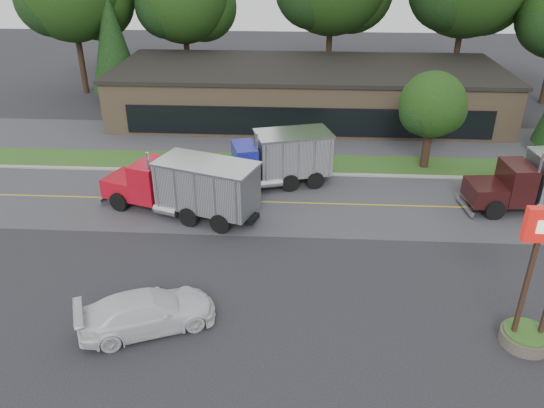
{
  "coord_description": "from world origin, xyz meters",
  "views": [
    {
      "loc": [
        1.62,
        -18.98,
        14.3
      ],
      "look_at": [
        0.17,
        5.29,
        1.8
      ],
      "focal_mm": 35.0,
      "sensor_mm": 36.0,
      "label": 1
    }
  ],
  "objects_px": {
    "dump_truck_red": "(187,185)",
    "dump_truck_blue": "(276,158)",
    "bilo_sign": "(535,301)",
    "rally_car": "(147,311)"
  },
  "relations": [
    {
      "from": "dump_truck_red",
      "to": "dump_truck_blue",
      "type": "bearing_deg",
      "value": -118.1
    },
    {
      "from": "bilo_sign",
      "to": "dump_truck_red",
      "type": "relative_size",
      "value": 0.63
    },
    {
      "from": "bilo_sign",
      "to": "rally_car",
      "type": "height_order",
      "value": "bilo_sign"
    },
    {
      "from": "rally_car",
      "to": "bilo_sign",
      "type": "bearing_deg",
      "value": -113.85
    },
    {
      "from": "bilo_sign",
      "to": "rally_car",
      "type": "relative_size",
      "value": 1.09
    },
    {
      "from": "dump_truck_red",
      "to": "bilo_sign",
      "type": "bearing_deg",
      "value": 166.69
    },
    {
      "from": "dump_truck_red",
      "to": "dump_truck_blue",
      "type": "xyz_separation_m",
      "value": [
        4.72,
        4.32,
        -0.01
      ]
    },
    {
      "from": "dump_truck_blue",
      "to": "rally_car",
      "type": "distance_m",
      "value": 14.72
    },
    {
      "from": "bilo_sign",
      "to": "dump_truck_blue",
      "type": "bearing_deg",
      "value": 126.59
    },
    {
      "from": "rally_car",
      "to": "dump_truck_blue",
      "type": "bearing_deg",
      "value": -41.19
    }
  ]
}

